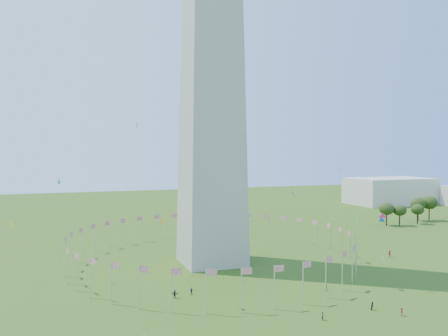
# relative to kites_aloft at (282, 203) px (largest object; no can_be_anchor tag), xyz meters

# --- Properties ---
(ground) EXTENTS (600.00, 600.00, 0.00)m
(ground) POSITION_rel_kites_aloft_xyz_m (-9.00, -24.11, -19.62)
(ground) COLOR #2D4B11
(ground) RESTS_ON ground
(flag_ring) EXTENTS (80.24, 80.24, 9.00)m
(flag_ring) POSITION_rel_kites_aloft_xyz_m (-9.00, 25.89, -15.12)
(flag_ring) COLOR silver
(flag_ring) RESTS_ON ground
(gov_building_east_a) EXTENTS (50.00, 30.00, 16.00)m
(gov_building_east_a) POSITION_rel_kites_aloft_xyz_m (141.00, 125.89, -11.62)
(gov_building_east_a) COLOR beige
(gov_building_east_a) RESTS_ON ground
(crowd) EXTENTS (105.92, 76.56, 1.96)m
(crowd) POSITION_rel_kites_aloft_xyz_m (-1.41, -26.01, -18.75)
(crowd) COLOR #194028
(crowd) RESTS_ON ground
(kites_aloft) EXTENTS (101.17, 66.32, 28.85)m
(kites_aloft) POSITION_rel_kites_aloft_xyz_m (0.00, 0.00, 0.00)
(kites_aloft) COLOR #CC2699
(kites_aloft) RESTS_ON ground
(tree_line_east) EXTENTS (53.60, 15.80, 11.24)m
(tree_line_east) POSITION_rel_kites_aloft_xyz_m (106.60, 61.81, -14.58)
(tree_line_east) COLOR #2E4617
(tree_line_east) RESTS_ON ground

